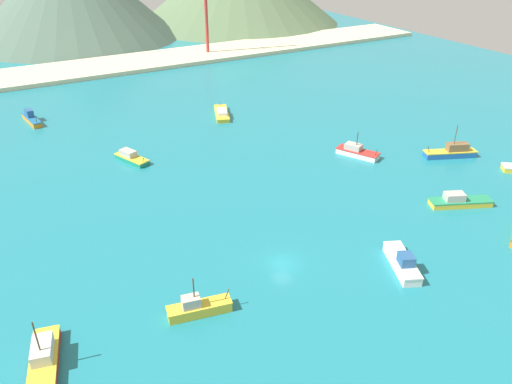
{
  "coord_description": "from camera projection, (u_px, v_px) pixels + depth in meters",
  "views": [
    {
      "loc": [
        -29.67,
        -45.21,
        41.0
      ],
      "look_at": [
        6.43,
        18.73,
        0.29
      ],
      "focal_mm": 34.79,
      "sensor_mm": 36.0,
      "label": 1
    }
  ],
  "objects": [
    {
      "name": "ground",
      "position": [
        195.0,
        177.0,
        90.04
      ],
      "size": [
        260.0,
        280.0,
        0.5
      ],
      "color": "teal"
    },
    {
      "name": "fishing_boat_0",
      "position": [
        131.0,
        157.0,
        95.02
      ],
      "size": [
        5.16,
        8.14,
        2.03
      ],
      "color": "#198466",
      "rests_on": "ground"
    },
    {
      "name": "fishing_boat_1",
      "position": [
        357.0,
        152.0,
        97.09
      ],
      "size": [
        6.2,
        8.7,
        4.92
      ],
      "color": "silver",
      "rests_on": "ground"
    },
    {
      "name": "fishing_boat_4",
      "position": [
        222.0,
        113.0,
        116.71
      ],
      "size": [
        6.6,
        10.91,
        1.8
      ],
      "color": "gold",
      "rests_on": "ground"
    },
    {
      "name": "fishing_boat_5",
      "position": [
        452.0,
        152.0,
        96.59
      ],
      "size": [
        10.33,
        6.16,
        6.55
      ],
      "color": "#1E5BA8",
      "rests_on": "ground"
    },
    {
      "name": "fishing_boat_6",
      "position": [
        43.0,
        364.0,
        50.91
      ],
      "size": [
        5.2,
        11.34,
        6.3
      ],
      "color": "red",
      "rests_on": "ground"
    },
    {
      "name": "fishing_boat_7",
      "position": [
        459.0,
        201.0,
        80.28
      ],
      "size": [
        10.24,
        6.48,
        2.29
      ],
      "color": "gold",
      "rests_on": "ground"
    },
    {
      "name": "fishing_boat_8",
      "position": [
        31.0,
        118.0,
        113.0
      ],
      "size": [
        3.26,
        9.36,
        2.78
      ],
      "color": "orange",
      "rests_on": "ground"
    },
    {
      "name": "fishing_boat_11",
      "position": [
        198.0,
        307.0,
        58.18
      ],
      "size": [
        7.88,
        3.47,
        5.33
      ],
      "color": "gold",
      "rests_on": "ground"
    },
    {
      "name": "fishing_boat_13",
      "position": [
        402.0,
        263.0,
        65.72
      ],
      "size": [
        5.69,
        8.71,
        2.82
      ],
      "color": "silver",
      "rests_on": "ground"
    },
    {
      "name": "beach_strip",
      "position": [
        89.0,
        69.0,
        151.46
      ],
      "size": [
        247.0,
        21.53,
        1.2
      ],
      "primitive_type": "cube",
      "color": "beige",
      "rests_on": "ground"
    }
  ]
}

